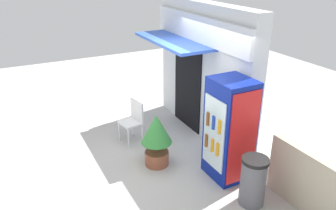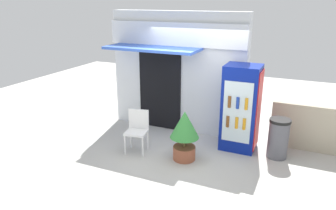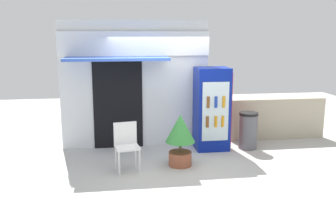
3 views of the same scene
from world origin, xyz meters
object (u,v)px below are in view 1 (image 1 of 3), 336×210
at_px(drink_cooler, 229,130).
at_px(plastic_chair, 133,119).
at_px(trash_bin, 253,181).
at_px(potted_plant_near_shop, 157,136).

height_order(drink_cooler, plastic_chair, drink_cooler).
height_order(plastic_chair, trash_bin, plastic_chair).
distance_m(potted_plant_near_shop, trash_bin, 1.93).
bearing_deg(plastic_chair, potted_plant_near_shop, 2.48).
height_order(drink_cooler, potted_plant_near_shop, drink_cooler).
height_order(potted_plant_near_shop, trash_bin, potted_plant_near_shop).
distance_m(drink_cooler, trash_bin, 0.97).
xyz_separation_m(drink_cooler, trash_bin, (0.82, -0.11, -0.50)).
relative_size(drink_cooler, trash_bin, 2.21).
distance_m(plastic_chair, trash_bin, 2.91).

